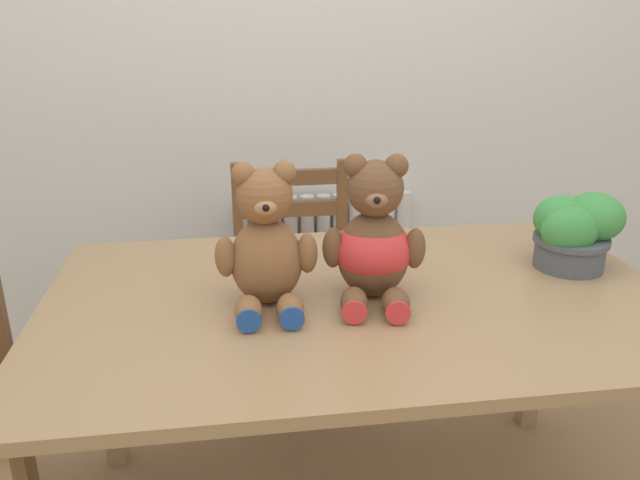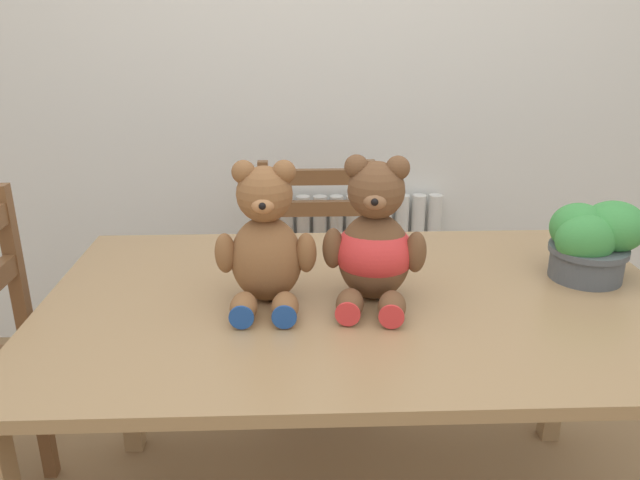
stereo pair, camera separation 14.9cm
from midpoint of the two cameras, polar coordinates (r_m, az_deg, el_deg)
wall_back at (r=2.67m, az=2.88°, el=17.17°), size 8.00×0.04×2.60m
radiator at (r=2.84m, az=4.42°, el=-3.32°), size 0.80×0.10×0.69m
dining_table at (r=1.61m, az=6.37°, el=-8.09°), size 1.57×0.95×0.77m
wooden_chair_behind at (r=2.45m, az=1.54°, el=-3.44°), size 0.46×0.41×0.89m
teddy_bear_left at (r=1.48m, az=-2.13°, el=-0.39°), size 0.24×0.24×0.35m
teddy_bear_right at (r=1.50m, az=7.83°, el=-0.46°), size 0.25×0.28×0.36m
potted_plant at (r=1.81m, az=25.85°, el=-0.00°), size 0.25×0.20×0.21m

